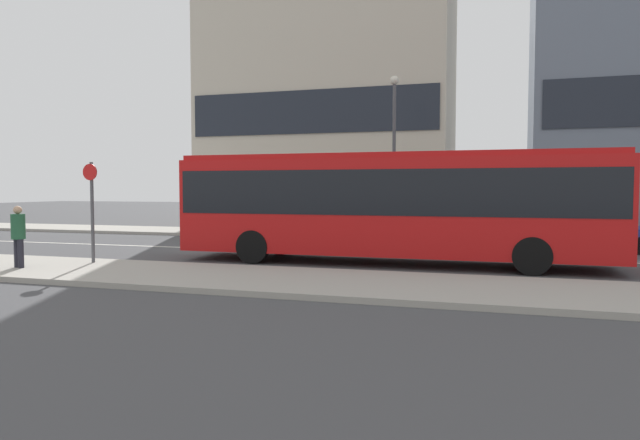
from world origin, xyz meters
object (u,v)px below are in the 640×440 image
at_px(pedestrian_near_stop, 18,233).
at_px(street_lamp, 394,139).
at_px(city_bus, 390,201).
at_px(bus_stop_sign, 92,204).
at_px(parked_car_0, 592,232).

relative_size(pedestrian_near_stop, street_lamp, 0.24).
relative_size(city_bus, bus_stop_sign, 4.45).
bearing_deg(bus_stop_sign, street_lamp, 57.67).
relative_size(parked_car_0, bus_stop_sign, 1.59).
relative_size(city_bus, parked_car_0, 2.80).
distance_m(pedestrian_near_stop, bus_stop_sign, 1.93).
bearing_deg(parked_car_0, street_lamp, 166.66).
xyz_separation_m(city_bus, street_lamp, (-1.12, 7.15, 2.36)).
distance_m(city_bus, pedestrian_near_stop, 9.85).
bearing_deg(bus_stop_sign, pedestrian_near_stop, -128.78).
height_order(parked_car_0, street_lamp, street_lamp).
distance_m(city_bus, parked_car_0, 8.23).
height_order(city_bus, pedestrian_near_stop, city_bus).
distance_m(city_bus, bus_stop_sign, 8.21).
height_order(city_bus, bus_stop_sign, city_bus).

